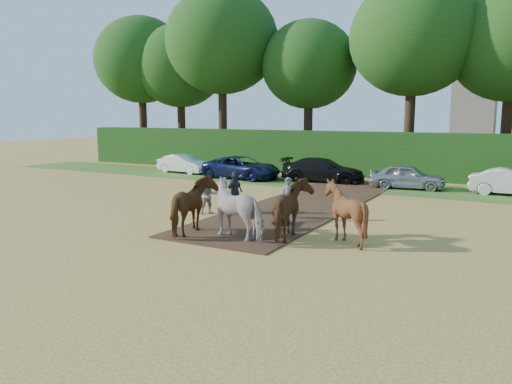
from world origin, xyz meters
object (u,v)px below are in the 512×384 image
at_px(plough_team, 268,209).
at_px(spectator_near, 209,195).
at_px(parked_cars, 366,174).
at_px(spectator_far, 235,192).
at_px(church, 479,36).

bearing_deg(plough_team, spectator_near, 149.04).
xyz_separation_m(spectator_near, parked_cars, (3.46, 11.08, -0.09)).
bearing_deg(plough_team, spectator_far, 135.74).
xyz_separation_m(spectator_near, spectator_far, (0.85, 0.69, 0.09)).
bearing_deg(church, plough_team, -91.25).
xyz_separation_m(spectator_far, plough_team, (3.20, -3.12, 0.11)).
height_order(spectator_near, church, church).
height_order(spectator_near, spectator_far, spectator_far).
relative_size(plough_team, parked_cars, 0.22).
distance_m(parked_cars, church, 43.07).
bearing_deg(spectator_far, plough_team, -129.27).
bearing_deg(parked_cars, church, 87.51).
xyz_separation_m(parked_cars, church, (1.78, 41.01, 13.02)).
height_order(plough_team, church, church).
distance_m(spectator_near, parked_cars, 11.61).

